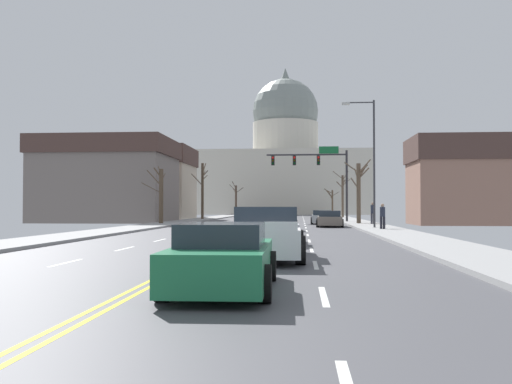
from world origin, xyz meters
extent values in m
cube|color=#48484E|center=(0.00, 0.00, -0.03)|extent=(14.00, 180.00, 0.06)
cube|color=yellow|center=(-0.12, 0.00, 0.00)|extent=(0.10, 176.40, 0.00)
cube|color=yellow|center=(0.12, 0.00, 0.00)|extent=(0.10, 176.40, 0.00)
cube|color=silver|center=(3.50, -29.30, 0.00)|extent=(0.12, 2.20, 0.00)
cube|color=silver|center=(3.50, -24.10, 0.00)|extent=(0.12, 2.20, 0.00)
cube|color=silver|center=(3.50, -18.90, 0.00)|extent=(0.12, 2.20, 0.00)
cube|color=silver|center=(3.50, -13.70, 0.00)|extent=(0.12, 2.20, 0.00)
cube|color=silver|center=(3.50, -8.50, 0.00)|extent=(0.12, 2.20, 0.00)
cube|color=silver|center=(3.50, -3.30, 0.00)|extent=(0.12, 2.20, 0.00)
cube|color=silver|center=(3.50, 1.90, 0.00)|extent=(0.12, 2.20, 0.00)
cube|color=silver|center=(3.50, 7.10, 0.00)|extent=(0.12, 2.20, 0.00)
cube|color=silver|center=(3.50, 12.30, 0.00)|extent=(0.12, 2.20, 0.00)
cube|color=silver|center=(3.50, 17.50, 0.00)|extent=(0.12, 2.20, 0.00)
cube|color=silver|center=(3.50, 22.70, 0.00)|extent=(0.12, 2.20, 0.00)
cube|color=silver|center=(3.50, 27.90, 0.00)|extent=(0.12, 2.20, 0.00)
cube|color=silver|center=(3.50, 33.10, 0.00)|extent=(0.12, 2.20, 0.00)
cube|color=silver|center=(3.50, 38.30, 0.00)|extent=(0.12, 2.20, 0.00)
cube|color=silver|center=(3.50, 43.50, 0.00)|extent=(0.12, 2.20, 0.00)
cube|color=silver|center=(3.50, 48.70, 0.00)|extent=(0.12, 2.20, 0.00)
cube|color=silver|center=(3.50, 53.90, 0.00)|extent=(0.12, 2.20, 0.00)
cube|color=silver|center=(3.50, 59.10, 0.00)|extent=(0.12, 2.20, 0.00)
cube|color=silver|center=(3.50, 64.30, 0.00)|extent=(0.12, 2.20, 0.00)
cube|color=silver|center=(-3.50, -24.10, 0.00)|extent=(0.12, 2.20, 0.00)
cube|color=silver|center=(-3.50, -18.90, 0.00)|extent=(0.12, 2.20, 0.00)
cube|color=silver|center=(-3.50, -13.70, 0.00)|extent=(0.12, 2.20, 0.00)
cube|color=silver|center=(-3.50, -8.50, 0.00)|extent=(0.12, 2.20, 0.00)
cube|color=silver|center=(-3.50, -3.30, 0.00)|extent=(0.12, 2.20, 0.00)
cube|color=silver|center=(-3.50, 1.90, 0.00)|extent=(0.12, 2.20, 0.00)
cube|color=silver|center=(-3.50, 7.10, 0.00)|extent=(0.12, 2.20, 0.00)
cube|color=silver|center=(-3.50, 12.30, 0.00)|extent=(0.12, 2.20, 0.00)
cube|color=silver|center=(-3.50, 17.50, 0.00)|extent=(0.12, 2.20, 0.00)
cube|color=silver|center=(-3.50, 22.70, 0.00)|extent=(0.12, 2.20, 0.00)
cube|color=silver|center=(-3.50, 27.90, 0.00)|extent=(0.12, 2.20, 0.00)
cube|color=silver|center=(-3.50, 33.10, 0.00)|extent=(0.12, 2.20, 0.00)
cube|color=silver|center=(-3.50, 38.30, 0.00)|extent=(0.12, 2.20, 0.00)
cube|color=silver|center=(-3.50, 43.50, 0.00)|extent=(0.12, 2.20, 0.00)
cube|color=silver|center=(-3.50, 48.70, 0.00)|extent=(0.12, 2.20, 0.00)
cube|color=silver|center=(-3.50, 53.90, 0.00)|extent=(0.12, 2.20, 0.00)
cube|color=silver|center=(-3.50, 59.10, 0.00)|extent=(0.12, 2.20, 0.00)
cube|color=silver|center=(-3.50, 64.30, 0.00)|extent=(0.12, 2.20, 0.00)
cube|color=#949494|center=(8.50, 0.00, 0.07)|extent=(3.00, 180.00, 0.14)
cube|color=#949494|center=(-8.50, 0.00, 0.07)|extent=(3.00, 180.00, 0.14)
cylinder|color=#28282D|center=(7.60, 14.73, 3.59)|extent=(0.22, 0.22, 6.90)
cylinder|color=#28282D|center=(3.70, 14.73, 6.64)|extent=(7.80, 0.16, 0.16)
cube|color=black|center=(4.87, 14.73, 6.08)|extent=(0.32, 0.28, 0.92)
sphere|color=red|center=(4.87, 14.57, 6.36)|extent=(0.22, 0.22, 0.22)
sphere|color=#332B05|center=(4.87, 14.57, 6.08)|extent=(0.22, 0.22, 0.22)
sphere|color=black|center=(4.87, 14.57, 5.80)|extent=(0.22, 0.22, 0.22)
cube|color=black|center=(2.53, 14.73, 6.08)|extent=(0.32, 0.28, 0.92)
sphere|color=red|center=(2.53, 14.57, 6.36)|extent=(0.22, 0.22, 0.22)
sphere|color=#332B05|center=(2.53, 14.57, 6.08)|extent=(0.22, 0.22, 0.22)
sphere|color=black|center=(2.53, 14.57, 5.80)|extent=(0.22, 0.22, 0.22)
cube|color=black|center=(0.42, 14.73, 6.08)|extent=(0.32, 0.28, 0.92)
sphere|color=red|center=(0.42, 14.57, 6.36)|extent=(0.22, 0.22, 0.22)
sphere|color=#332B05|center=(0.42, 14.57, 6.08)|extent=(0.22, 0.22, 0.22)
sphere|color=black|center=(0.42, 14.57, 5.80)|extent=(0.22, 0.22, 0.22)
cube|color=#146033|center=(5.88, 14.75, 7.09)|extent=(1.90, 0.06, 0.70)
cylinder|color=#333338|center=(8.20, -0.64, 4.55)|extent=(0.14, 0.14, 8.83)
cylinder|color=#333338|center=(7.23, -0.64, 8.82)|extent=(1.94, 0.09, 0.09)
cube|color=#B2B2AD|center=(6.26, -0.64, 8.75)|extent=(0.56, 0.24, 0.16)
cube|color=beige|center=(0.00, 76.32, 6.27)|extent=(33.85, 23.73, 12.54)
cylinder|color=beige|center=(0.00, 76.32, 15.83)|extent=(13.71, 13.71, 6.58)
sphere|color=gray|center=(0.00, 76.32, 21.54)|extent=(13.79, 13.79, 13.79)
cone|color=gray|center=(0.00, 76.32, 29.63)|extent=(1.80, 1.80, 2.40)
cube|color=#9EA3A8|center=(5.06, 10.97, 0.48)|extent=(1.94, 4.29, 0.64)
cube|color=#232D38|center=(5.05, 10.71, 1.02)|extent=(1.66, 2.16, 0.44)
cylinder|color=black|center=(4.19, 12.31, 0.32)|extent=(0.24, 0.65, 0.64)
cylinder|color=black|center=(6.01, 12.25, 0.32)|extent=(0.24, 0.65, 0.64)
cylinder|color=black|center=(4.11, 9.68, 0.32)|extent=(0.24, 0.65, 0.64)
cylinder|color=black|center=(5.93, 9.63, 0.32)|extent=(0.24, 0.65, 0.64)
cube|color=#6B6056|center=(5.37, 4.22, 0.48)|extent=(2.02, 4.75, 0.64)
cube|color=#232D38|center=(5.36, 3.80, 1.03)|extent=(1.71, 2.36, 0.46)
cylinder|color=black|center=(4.51, 5.71, 0.32)|extent=(0.24, 0.65, 0.64)
cylinder|color=black|center=(6.35, 5.63, 0.32)|extent=(0.24, 0.65, 0.64)
cylinder|color=black|center=(4.40, 2.80, 0.32)|extent=(0.24, 0.65, 0.64)
cylinder|color=black|center=(6.24, 2.73, 0.32)|extent=(0.24, 0.65, 0.64)
cube|color=#9EA3A8|center=(1.84, -2.72, 0.50)|extent=(1.90, 4.22, 0.67)
cube|color=#232D38|center=(1.84, -3.11, 1.07)|extent=(1.67, 1.97, 0.46)
cylinder|color=black|center=(0.89, -1.41, 0.32)|extent=(0.22, 0.64, 0.64)
cylinder|color=black|center=(2.79, -1.41, 0.32)|extent=(0.22, 0.64, 0.64)
cylinder|color=black|center=(0.90, -4.03, 0.32)|extent=(0.22, 0.64, 0.64)
cylinder|color=black|center=(2.79, -4.02, 0.32)|extent=(0.22, 0.64, 0.64)
cube|color=#6B6056|center=(1.65, -8.92, 0.51)|extent=(1.74, 4.38, 0.69)
cube|color=#232D38|center=(1.65, -9.11, 1.06)|extent=(1.52, 2.13, 0.41)
cylinder|color=black|center=(0.78, -7.56, 0.32)|extent=(0.22, 0.64, 0.64)
cylinder|color=black|center=(2.50, -7.56, 0.32)|extent=(0.22, 0.64, 0.64)
cylinder|color=black|center=(0.79, -10.28, 0.32)|extent=(0.22, 0.64, 0.64)
cylinder|color=black|center=(2.51, -10.27, 0.32)|extent=(0.22, 0.64, 0.64)
cube|color=#6B6056|center=(1.99, -15.78, 0.50)|extent=(1.87, 4.40, 0.68)
cube|color=#232D38|center=(1.98, -16.12, 1.08)|extent=(1.64, 2.17, 0.47)
cylinder|color=black|center=(1.05, -14.42, 0.32)|extent=(0.22, 0.64, 0.64)
cylinder|color=black|center=(2.92, -14.42, 0.32)|extent=(0.22, 0.64, 0.64)
cylinder|color=black|center=(1.05, -17.14, 0.32)|extent=(0.22, 0.64, 0.64)
cylinder|color=black|center=(2.92, -17.14, 0.32)|extent=(0.22, 0.64, 0.64)
cube|color=silver|center=(2.03, -22.40, 0.60)|extent=(2.14, 5.61, 0.76)
cube|color=#1E2833|center=(2.02, -21.61, 1.28)|extent=(1.93, 1.92, 0.60)
cube|color=silver|center=(2.07, -25.13, 1.09)|extent=(1.91, 0.12, 0.22)
cylinder|color=black|center=(0.97, -20.73, 0.40)|extent=(0.29, 0.80, 0.80)
cylinder|color=black|center=(3.05, -20.71, 0.40)|extent=(0.29, 0.80, 0.80)
cylinder|color=black|center=(1.01, -24.08, 0.40)|extent=(0.29, 0.80, 0.80)
cylinder|color=black|center=(3.09, -24.06, 0.40)|extent=(0.29, 0.80, 0.80)
cube|color=#1E7247|center=(1.62, -28.75, 0.51)|extent=(1.79, 4.38, 0.70)
cube|color=#232D38|center=(1.63, -28.88, 1.07)|extent=(1.54, 2.04, 0.42)
cylinder|color=black|center=(0.74, -27.41, 0.32)|extent=(0.23, 0.64, 0.64)
cylinder|color=black|center=(2.46, -27.39, 0.32)|extent=(0.23, 0.64, 0.64)
cylinder|color=black|center=(0.79, -30.11, 0.32)|extent=(0.23, 0.64, 0.64)
cylinder|color=black|center=(2.50, -30.08, 0.32)|extent=(0.23, 0.64, 0.64)
cube|color=silver|center=(-1.58, 21.53, 0.44)|extent=(1.91, 4.44, 0.55)
cube|color=#232D38|center=(-1.58, 21.84, 0.94)|extent=(1.66, 2.20, 0.46)
cylinder|color=black|center=(-0.66, 20.15, 0.32)|extent=(0.23, 0.64, 0.64)
cylinder|color=black|center=(-2.53, 20.17, 0.32)|extent=(0.23, 0.64, 0.64)
cylinder|color=black|center=(-0.64, 22.89, 0.32)|extent=(0.23, 0.64, 0.64)
cylinder|color=black|center=(-2.51, 22.91, 0.32)|extent=(0.23, 0.64, 0.64)
cube|color=#6B6056|center=(-1.89, 30.97, 0.45)|extent=(1.80, 4.45, 0.58)
cube|color=#232D38|center=(-1.89, 31.21, 0.93)|extent=(1.58, 2.11, 0.38)
cylinder|color=black|center=(-0.99, 29.59, 0.32)|extent=(0.22, 0.64, 0.64)
cylinder|color=black|center=(-2.78, 29.59, 0.32)|extent=(0.22, 0.64, 0.64)
cylinder|color=black|center=(-1.00, 32.35, 0.32)|extent=(0.22, 0.64, 0.64)
cylinder|color=black|center=(-2.79, 32.34, 0.32)|extent=(0.22, 0.64, 0.64)
cube|color=black|center=(-1.79, 41.57, 0.48)|extent=(1.88, 4.58, 0.63)
cube|color=#232D38|center=(-1.79, 41.67, 1.03)|extent=(1.65, 2.01, 0.48)
cylinder|color=black|center=(-0.87, 40.15, 0.32)|extent=(0.22, 0.64, 0.64)
cylinder|color=black|center=(-2.73, 40.16, 0.32)|extent=(0.22, 0.64, 0.64)
cylinder|color=black|center=(-0.86, 42.98, 0.32)|extent=(0.22, 0.64, 0.64)
cylinder|color=black|center=(-2.72, 42.99, 0.32)|extent=(0.22, 0.64, 0.64)
cube|color=#B2A38E|center=(-15.53, 27.76, 3.34)|extent=(10.04, 9.34, 6.68)
cube|color=#47332D|center=(-15.53, 27.76, 7.79)|extent=(10.44, 9.72, 2.21)
cube|color=slate|center=(-16.41, 15.13, 3.32)|extent=(12.60, 9.86, 6.63)
cube|color=#47332D|center=(-16.41, 15.13, 7.53)|extent=(13.11, 10.26, 1.79)
cube|color=#B2A38E|center=(-18.90, 38.08, 3.37)|extent=(9.32, 7.30, 6.73)
cube|color=#47332D|center=(-18.90, 38.08, 7.75)|extent=(9.69, 7.59, 2.03)
cube|color=#8C6656|center=(17.12, 9.72, 2.72)|extent=(8.53, 6.41, 5.44)
cube|color=#47332D|center=(17.12, 9.72, 6.52)|extent=(8.87, 6.67, 2.16)
cylinder|color=brown|center=(8.75, 35.09, 2.95)|extent=(0.32, 0.32, 5.61)
cylinder|color=brown|center=(8.10, 34.88, 5.77)|extent=(1.38, 0.52, 1.11)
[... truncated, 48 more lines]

